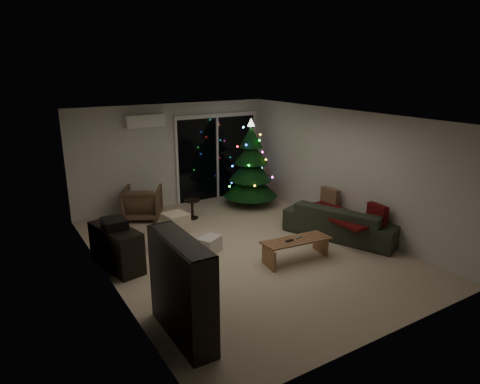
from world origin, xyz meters
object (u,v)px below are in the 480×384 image
Objects in this scene: media_cabinet at (117,248)px; armchair at (143,203)px; bookshelf at (170,292)px; sofa at (342,221)px; coffee_table at (296,250)px; christmas_tree at (251,163)px.

armchair reaches higher than media_cabinet.
bookshelf is 0.59× the size of sofa.
bookshelf is 4.53m from sofa.
coffee_table is 3.36m from christmas_tree.
christmas_tree reaches higher than sofa.
christmas_tree reaches higher than coffee_table.
sofa is at bearing 20.24° from coffee_table.
armchair is 0.38× the size of christmas_tree.
bookshelf is 2.40m from media_cabinet.
sofa is (4.30, 1.37, -0.34)m from bookshelf.
media_cabinet is at bearing 160.07° from coffee_table.
bookshelf reaches higher than armchair.
bookshelf is 1.08× the size of coffee_table.
coffee_table is at bearing -38.10° from media_cabinet.
sofa is at bearing 163.77° from armchair.
coffee_table is (2.81, -1.38, -0.17)m from media_cabinet.
coffee_table is at bearing 81.67° from sofa.
bookshelf reaches higher than sofa.
christmas_tree is (-0.46, 2.70, 0.74)m from sofa.
christmas_tree is at bearing 46.12° from bookshelf.
armchair reaches higher than coffee_table.
media_cabinet is at bearing -156.20° from christmas_tree.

